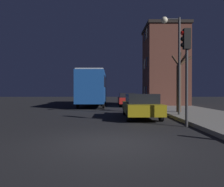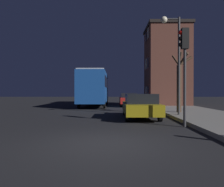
{
  "view_description": "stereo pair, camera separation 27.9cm",
  "coord_description": "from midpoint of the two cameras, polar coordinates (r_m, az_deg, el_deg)",
  "views": [
    {
      "loc": [
        0.01,
        -6.52,
        1.55
      ],
      "look_at": [
        0.11,
        8.73,
        1.43
      ],
      "focal_mm": 35.0,
      "sensor_mm": 36.0,
      "label": 1
    },
    {
      "loc": [
        0.29,
        -6.52,
        1.55
      ],
      "look_at": [
        0.11,
        8.73,
        1.43
      ],
      "focal_mm": 35.0,
      "sensor_mm": 36.0,
      "label": 2
    }
  ],
  "objects": [
    {
      "name": "traffic_light",
      "position": [
        10.22,
        19.07,
        9.18
      ],
      "size": [
        0.43,
        0.24,
        4.33
      ],
      "color": "#38383A",
      "rests_on": "ground"
    },
    {
      "name": "streetlamp",
      "position": [
        13.87,
        16.35,
        11.24
      ],
      "size": [
        1.17,
        0.4,
        5.89
      ],
      "color": "#38383A",
      "rests_on": "sidewalk"
    },
    {
      "name": "bare_tree",
      "position": [
        15.42,
        17.79,
        3.14
      ],
      "size": [
        1.26,
        1.54,
        4.15
      ],
      "color": "#473323",
      "rests_on": "sidewalk"
    },
    {
      "name": "car_near_lane",
      "position": [
        12.95,
        7.99,
        -3.09
      ],
      "size": [
        1.9,
        4.73,
        1.43
      ],
      "color": "olive",
      "rests_on": "ground"
    },
    {
      "name": "brick_building",
      "position": [
        24.58,
        14.35,
        7.14
      ],
      "size": [
        4.41,
        4.96,
        8.44
      ],
      "color": "brown",
      "rests_on": "sidewalk"
    },
    {
      "name": "car_mid_lane",
      "position": [
        23.36,
        4.58,
        -1.47
      ],
      "size": [
        1.76,
        4.54,
        1.42
      ],
      "color": "#B21E19",
      "rests_on": "ground"
    },
    {
      "name": "bus",
      "position": [
        23.61,
        -4.19,
        1.92
      ],
      "size": [
        2.59,
        9.89,
        3.62
      ],
      "color": "#194793",
      "rests_on": "ground"
    },
    {
      "name": "ground_plane",
      "position": [
        6.7,
        -0.66,
        -12.93
      ],
      "size": [
        120.0,
        120.0,
        0.0
      ],
      "primitive_type": "plane",
      "color": "black"
    }
  ]
}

